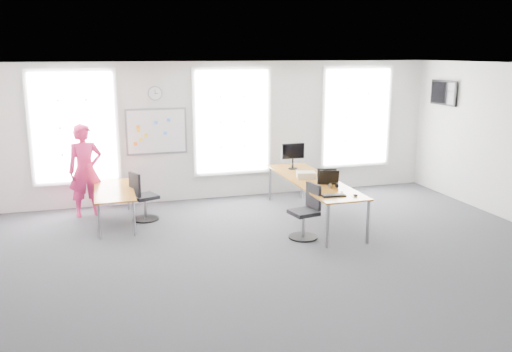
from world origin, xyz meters
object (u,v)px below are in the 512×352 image
object	(u,v)px
person	(85,170)
keyboard	(334,196)
desk_right	(313,182)
chair_right	(306,214)
monitor	(293,154)
chair_left	(142,199)
desk_left	(114,193)
headphones	(333,185)

from	to	relation	value
person	keyboard	distance (m)	4.92
keyboard	desk_right	bearing A→B (deg)	90.10
chair_right	monitor	size ratio (longest dim) A/B	1.77
person	keyboard	bearing A→B (deg)	-45.10
chair_left	desk_left	bearing A→B (deg)	72.16
desk_left	headphones	xyz separation A→B (m)	(3.82, -1.50, 0.23)
chair_right	person	distance (m)	4.47
chair_left	person	xyz separation A→B (m)	(-1.02, 0.66, 0.50)
keyboard	chair_right	bearing A→B (deg)	153.68
person	headphones	size ratio (longest dim) A/B	10.82
desk_right	person	distance (m)	4.47
person	keyboard	world-z (taller)	person
keyboard	headphones	bearing A→B (deg)	72.56
headphones	keyboard	bearing A→B (deg)	-129.93
desk_right	desk_left	xyz separation A→B (m)	(-3.71, 0.81, -0.13)
chair_left	keyboard	size ratio (longest dim) A/B	2.33
chair_right	chair_left	world-z (taller)	same
chair_right	monitor	distance (m)	2.22
person	headphones	distance (m)	4.84
desk_left	headphones	bearing A→B (deg)	-21.41
chair_left	desk_right	bearing A→B (deg)	-126.78
person	monitor	xyz separation A→B (m)	(4.18, -0.43, 0.19)
desk_right	keyboard	distance (m)	1.24
chair_left	chair_right	bearing A→B (deg)	-146.31
desk_left	chair_right	world-z (taller)	chair_right
person	headphones	xyz separation A→B (m)	(4.32, -2.19, -0.09)
keyboard	headphones	xyz separation A→B (m)	(0.24, 0.55, 0.04)
desk_right	headphones	bearing A→B (deg)	-80.85
chair_right	chair_left	xyz separation A→B (m)	(-2.66, 1.83, 0.00)
keyboard	headphones	world-z (taller)	headphones
desk_left	headphones	distance (m)	4.10
chair_right	monitor	bearing A→B (deg)	154.85
chair_right	chair_left	bearing A→B (deg)	-135.93
desk_right	chair_right	bearing A→B (deg)	-118.12
desk_left	chair_left	xyz separation A→B (m)	(0.52, 0.04, -0.18)
desk_left	chair_right	distance (m)	3.66
chair_left	person	size ratio (longest dim) A/B	0.52
desk_right	headphones	world-z (taller)	headphones
headphones	desk_right	bearing A→B (deg)	82.57
headphones	monitor	world-z (taller)	monitor
monitor	headphones	bearing A→B (deg)	-84.23
headphones	chair_left	bearing A→B (deg)	138.50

